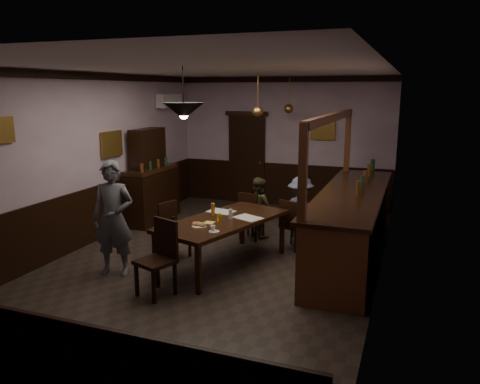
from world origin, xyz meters
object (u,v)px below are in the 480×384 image
at_px(chair_far_left, 250,214).
at_px(pendant_brass_far, 289,109).
at_px(coffee_cup, 213,228).
at_px(pendant_brass_mid, 258,112).
at_px(person_seated_right, 300,212).
at_px(pendant_iron, 184,111).
at_px(bar_counter, 352,223).
at_px(dining_table, 223,223).
at_px(chair_far_right, 292,223).
at_px(chair_side, 172,227).
at_px(soda_can, 219,218).
at_px(chair_near, 160,254).
at_px(person_standing, 113,218).
at_px(person_seated_left, 258,207).

relative_size(chair_far_left, pendant_brass_far, 1.10).
relative_size(coffee_cup, pendant_brass_mid, 0.10).
xyz_separation_m(person_seated_right, pendant_iron, (-1.14, -2.10, 1.80)).
bearing_deg(pendant_brass_mid, bar_counter, -23.95).
distance_m(dining_table, pendant_iron, 1.91).
distance_m(chair_far_right, bar_counter, 1.01).
distance_m(chair_side, soda_can, 1.02).
xyz_separation_m(chair_far_right, chair_side, (-1.75, -0.99, 0.02)).
bearing_deg(coffee_cup, person_seated_right, 85.95).
xyz_separation_m(chair_far_right, pendant_brass_far, (-0.69, 2.29, 1.82)).
distance_m(chair_near, coffee_cup, 0.83).
distance_m(soda_can, pendant_iron, 1.74).
relative_size(chair_far_left, chair_far_right, 1.02).
distance_m(chair_far_left, pendant_iron, 2.87).
xyz_separation_m(person_seated_right, pendant_brass_far, (-0.78, 2.03, 1.68)).
bearing_deg(chair_side, bar_counter, -52.56).
relative_size(chair_side, person_standing, 0.53).
bearing_deg(person_seated_right, person_seated_left, 6.08).
height_order(person_seated_left, pendant_brass_far, pendant_brass_far).
xyz_separation_m(person_standing, pendant_brass_far, (1.50, 4.24, 1.44)).
distance_m(chair_side, pendant_iron, 2.22).
bearing_deg(person_seated_right, chair_far_left, 23.16).
relative_size(chair_far_right, coffee_cup, 10.97).
distance_m(chair_side, coffee_cup, 1.32).
bearing_deg(person_seated_left, person_seated_right, -164.61).
xyz_separation_m(pendant_iron, pendant_brass_far, (0.36, 4.13, -0.12)).
relative_size(person_standing, person_seated_left, 1.52).
xyz_separation_m(chair_near, chair_side, (-0.55, 1.35, -0.06)).
relative_size(chair_far_left, person_seated_right, 0.72).
xyz_separation_m(soda_can, pendant_brass_mid, (-0.08, 2.03, 1.49)).
height_order(dining_table, chair_near, chair_near).
relative_size(person_standing, pendant_brass_mid, 2.11).
distance_m(bar_counter, pendant_brass_far, 3.35).
xyz_separation_m(chair_far_right, person_seated_left, (-0.77, 0.53, 0.08)).
height_order(chair_far_left, coffee_cup, chair_far_left).
distance_m(chair_far_left, bar_counter, 1.87).
xyz_separation_m(person_seated_left, bar_counter, (1.77, -0.58, 0.03)).
distance_m(chair_far_right, coffee_cup, 1.89).
relative_size(person_seated_right, pendant_iron, 1.79).
height_order(chair_far_left, pendant_brass_mid, pendant_brass_mid).
xyz_separation_m(chair_far_left, person_seated_right, (0.93, -0.01, 0.13)).
xyz_separation_m(chair_far_left, pendant_brass_mid, (-0.05, 0.53, 1.81)).
bearing_deg(person_seated_right, pendant_iron, 85.24).
bearing_deg(coffee_cup, chair_far_right, 85.51).
relative_size(coffee_cup, pendant_brass_far, 0.10).
bearing_deg(chair_far_right, chair_near, 84.32).
bearing_deg(person_standing, pendant_brass_mid, 52.09).
xyz_separation_m(soda_can, pendant_brass_far, (0.12, 3.52, 1.49)).
bearing_deg(chair_near, soda_can, 90.69).
bearing_deg(pendant_brass_far, person_standing, -109.46).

